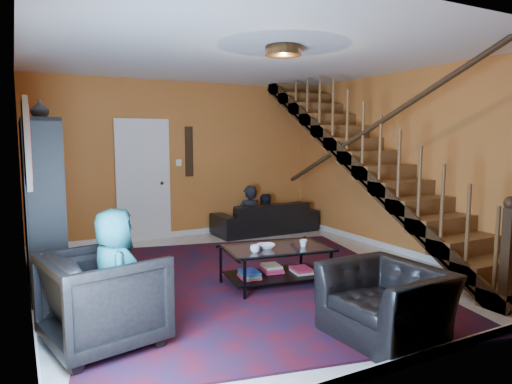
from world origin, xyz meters
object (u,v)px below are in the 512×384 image
Objects in this scene: bookshelf at (43,210)px; sofa at (265,217)px; armchair_left at (104,299)px; coffee_table at (276,263)px; armchair_right at (386,303)px.

sofa is (3.90, 1.70, -0.67)m from bookshelf.
bookshelf is 1.95m from armchair_left.
sofa reaches higher than coffee_table.
sofa is 1.98× the size of armchair_right.
sofa is 2.15× the size of armchair_left.
sofa is at bearing 63.33° from coffee_table.
coffee_table is (-0.11, 1.76, -0.05)m from armchair_right.
bookshelf is at bearing -0.76° from armchair_left.
sofa is at bearing 161.06° from armchair_right.
sofa is 1.49× the size of coffee_table.
armchair_left reaches higher than armchair_right.
bookshelf is 2.00× the size of armchair_right.
bookshelf is at bearing 156.45° from coffee_table.
bookshelf is 2.17× the size of armchair_left.
coffee_table is at bearing 62.41° from sofa.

